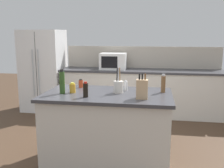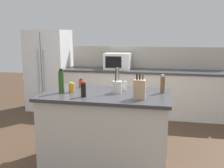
{
  "view_description": "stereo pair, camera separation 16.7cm",
  "coord_description": "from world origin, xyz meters",
  "px_view_note": "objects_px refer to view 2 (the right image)",
  "views": [
    {
      "loc": [
        0.56,
        -3.13,
        1.67
      ],
      "look_at": [
        0.0,
        0.35,
        0.99
      ],
      "focal_mm": 42.0,
      "sensor_mm": 36.0,
      "label": 1
    },
    {
      "loc": [
        0.73,
        -3.09,
        1.67
      ],
      "look_at": [
        0.0,
        0.35,
        0.99
      ],
      "focal_mm": 42.0,
      "sensor_mm": 36.0,
      "label": 2
    }
  ],
  "objects_px": {
    "utensil_crock": "(117,86)",
    "spice_jar_paprika": "(81,83)",
    "refrigerator": "(49,70)",
    "pepper_grinder": "(163,84)",
    "honey_jar": "(72,88)",
    "knife_block": "(140,89)",
    "salt_shaker": "(125,86)",
    "soy_sauce_bottle": "(83,90)",
    "olive_oil_bottle": "(61,82)",
    "microwave": "(117,61)"
  },
  "relations": [
    {
      "from": "knife_block",
      "to": "pepper_grinder",
      "type": "xyz_separation_m",
      "value": [
        0.25,
        0.37,
        -0.0
      ]
    },
    {
      "from": "olive_oil_bottle",
      "to": "spice_jar_paprika",
      "type": "height_order",
      "value": "olive_oil_bottle"
    },
    {
      "from": "utensil_crock",
      "to": "olive_oil_bottle",
      "type": "bearing_deg",
      "value": -168.31
    },
    {
      "from": "knife_block",
      "to": "pepper_grinder",
      "type": "height_order",
      "value": "knife_block"
    },
    {
      "from": "olive_oil_bottle",
      "to": "honey_jar",
      "type": "xyz_separation_m",
      "value": [
        0.11,
        0.06,
        -0.08
      ]
    },
    {
      "from": "utensil_crock",
      "to": "spice_jar_paprika",
      "type": "bearing_deg",
      "value": 156.4
    },
    {
      "from": "soy_sauce_bottle",
      "to": "refrigerator",
      "type": "bearing_deg",
      "value": 122.92
    },
    {
      "from": "salt_shaker",
      "to": "honey_jar",
      "type": "xyz_separation_m",
      "value": [
        -0.65,
        -0.22,
        -0.0
      ]
    },
    {
      "from": "salt_shaker",
      "to": "honey_jar",
      "type": "height_order",
      "value": "salt_shaker"
    },
    {
      "from": "olive_oil_bottle",
      "to": "spice_jar_paprika",
      "type": "distance_m",
      "value": 0.41
    },
    {
      "from": "microwave",
      "to": "soy_sauce_bottle",
      "type": "relative_size",
      "value": 2.88
    },
    {
      "from": "pepper_grinder",
      "to": "honey_jar",
      "type": "distance_m",
      "value": 1.14
    },
    {
      "from": "utensil_crock",
      "to": "pepper_grinder",
      "type": "relative_size",
      "value": 1.37
    },
    {
      "from": "refrigerator",
      "to": "microwave",
      "type": "height_order",
      "value": "refrigerator"
    },
    {
      "from": "olive_oil_bottle",
      "to": "utensil_crock",
      "type": "bearing_deg",
      "value": 11.69
    },
    {
      "from": "microwave",
      "to": "refrigerator",
      "type": "bearing_deg",
      "value": 178.11
    },
    {
      "from": "knife_block",
      "to": "spice_jar_paprika",
      "type": "height_order",
      "value": "knife_block"
    },
    {
      "from": "utensil_crock",
      "to": "knife_block",
      "type": "bearing_deg",
      "value": -39.16
    },
    {
      "from": "olive_oil_bottle",
      "to": "salt_shaker",
      "type": "distance_m",
      "value": 0.81
    },
    {
      "from": "refrigerator",
      "to": "olive_oil_bottle",
      "type": "xyz_separation_m",
      "value": [
        1.28,
        -2.35,
        0.21
      ]
    },
    {
      "from": "refrigerator",
      "to": "utensil_crock",
      "type": "distance_m",
      "value": 2.95
    },
    {
      "from": "microwave",
      "to": "olive_oil_bottle",
      "type": "distance_m",
      "value": 2.31
    },
    {
      "from": "salt_shaker",
      "to": "spice_jar_paprika",
      "type": "relative_size",
      "value": 1.15
    },
    {
      "from": "spice_jar_paprika",
      "to": "honey_jar",
      "type": "distance_m",
      "value": 0.32
    },
    {
      "from": "spice_jar_paprika",
      "to": "soy_sauce_bottle",
      "type": "xyz_separation_m",
      "value": [
        0.21,
        -0.53,
        0.03
      ]
    },
    {
      "from": "refrigerator",
      "to": "pepper_grinder",
      "type": "height_order",
      "value": "refrigerator"
    },
    {
      "from": "knife_block",
      "to": "honey_jar",
      "type": "bearing_deg",
      "value": 168.75
    },
    {
      "from": "spice_jar_paprika",
      "to": "soy_sauce_bottle",
      "type": "height_order",
      "value": "soy_sauce_bottle"
    },
    {
      "from": "pepper_grinder",
      "to": "salt_shaker",
      "type": "relative_size",
      "value": 1.73
    },
    {
      "from": "refrigerator",
      "to": "soy_sauce_bottle",
      "type": "bearing_deg",
      "value": -57.08
    },
    {
      "from": "refrigerator",
      "to": "knife_block",
      "type": "relative_size",
      "value": 6.02
    },
    {
      "from": "knife_block",
      "to": "spice_jar_paprika",
      "type": "xyz_separation_m",
      "value": [
        -0.86,
        0.49,
        -0.06
      ]
    },
    {
      "from": "salt_shaker",
      "to": "soy_sauce_bottle",
      "type": "bearing_deg",
      "value": -134.92
    },
    {
      "from": "soy_sauce_bottle",
      "to": "utensil_crock",
      "type": "bearing_deg",
      "value": 39.32
    },
    {
      "from": "knife_block",
      "to": "refrigerator",
      "type": "bearing_deg",
      "value": 132.27
    },
    {
      "from": "soy_sauce_bottle",
      "to": "honey_jar",
      "type": "xyz_separation_m",
      "value": [
        -0.22,
        0.2,
        -0.03
      ]
    },
    {
      "from": "refrigerator",
      "to": "pepper_grinder",
      "type": "distance_m",
      "value": 3.27
    },
    {
      "from": "refrigerator",
      "to": "olive_oil_bottle",
      "type": "relative_size",
      "value": 5.75
    },
    {
      "from": "refrigerator",
      "to": "soy_sauce_bottle",
      "type": "xyz_separation_m",
      "value": [
        1.61,
        -2.49,
        0.15
      ]
    },
    {
      "from": "microwave",
      "to": "honey_jar",
      "type": "bearing_deg",
      "value": -94.15
    },
    {
      "from": "pepper_grinder",
      "to": "honey_jar",
      "type": "bearing_deg",
      "value": -169.93
    },
    {
      "from": "olive_oil_bottle",
      "to": "honey_jar",
      "type": "bearing_deg",
      "value": 28.14
    },
    {
      "from": "knife_block",
      "to": "honey_jar",
      "type": "distance_m",
      "value": 0.89
    },
    {
      "from": "pepper_grinder",
      "to": "refrigerator",
      "type": "bearing_deg",
      "value": 140.26
    },
    {
      "from": "salt_shaker",
      "to": "knife_block",
      "type": "bearing_deg",
      "value": -59.57
    },
    {
      "from": "olive_oil_bottle",
      "to": "spice_jar_paprika",
      "type": "xyz_separation_m",
      "value": [
        0.13,
        0.38,
        -0.09
      ]
    },
    {
      "from": "refrigerator",
      "to": "pepper_grinder",
      "type": "xyz_separation_m",
      "value": [
        2.51,
        -2.09,
        0.18
      ]
    },
    {
      "from": "utensil_crock",
      "to": "salt_shaker",
      "type": "distance_m",
      "value": 0.16
    },
    {
      "from": "microwave",
      "to": "salt_shaker",
      "type": "height_order",
      "value": "microwave"
    },
    {
      "from": "refrigerator",
      "to": "honey_jar",
      "type": "distance_m",
      "value": 2.68
    }
  ]
}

